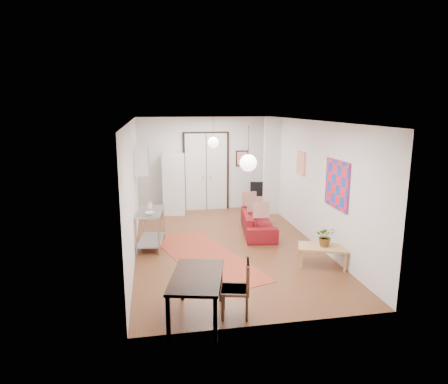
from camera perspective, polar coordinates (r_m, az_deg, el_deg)
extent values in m
plane|color=brown|center=(9.48, 0.40, -7.70)|extent=(7.00, 7.00, 0.00)
cube|color=silver|center=(8.92, 0.43, 10.09)|extent=(4.20, 7.00, 0.02)
cube|color=silver|center=(12.49, -2.59, 4.03)|extent=(4.20, 0.02, 2.90)
cube|color=silver|center=(5.79, 6.92, -5.80)|extent=(4.20, 0.02, 2.90)
cube|color=silver|center=(8.94, -12.92, 0.42)|extent=(0.02, 7.00, 2.90)
cube|color=silver|center=(9.70, 12.70, 1.34)|extent=(0.02, 7.00, 2.90)
cube|color=silver|center=(12.49, -2.56, 2.86)|extent=(1.44, 0.06, 2.50)
cube|color=silver|center=(11.97, 6.86, 3.59)|extent=(0.50, 0.10, 2.90)
cube|color=white|center=(10.34, -11.71, 4.58)|extent=(0.35, 1.00, 0.70)
cube|color=red|center=(8.53, 15.86, 1.07)|extent=(0.05, 1.00, 1.00)
cube|color=white|center=(10.36, 10.95, 4.06)|extent=(0.05, 0.50, 0.60)
cube|color=red|center=(12.65, 2.60, 4.81)|extent=(0.40, 0.03, 0.50)
cube|color=#A26643|center=(10.84, -12.47, 5.15)|extent=(0.03, 0.44, 0.54)
sphere|color=white|center=(10.93, -1.56, 7.07)|extent=(0.30, 0.30, 0.30)
cylinder|color=black|center=(10.90, -1.57, 9.17)|extent=(0.01, 0.01, 0.50)
sphere|color=white|center=(7.03, 3.48, 4.16)|extent=(0.30, 0.30, 0.30)
cylinder|color=black|center=(6.98, 3.52, 7.41)|extent=(0.01, 0.01, 0.50)
cube|color=#A8442A|center=(8.82, -2.66, -9.24)|extent=(2.31, 3.75, 0.01)
imported|color=maroon|center=(10.35, 4.90, -4.38)|extent=(2.01, 1.01, 0.56)
cube|color=tan|center=(8.45, 13.89, -7.68)|extent=(1.09, 0.83, 0.04)
cube|color=tan|center=(8.18, 11.64, -9.86)|extent=(0.07, 0.07, 0.39)
cube|color=tan|center=(8.52, 17.09, -9.23)|extent=(0.07, 0.07, 0.39)
cube|color=tan|center=(8.55, 10.56, -8.82)|extent=(0.07, 0.07, 0.39)
cube|color=tan|center=(8.88, 15.81, -8.27)|extent=(0.07, 0.07, 0.39)
imported|color=#3D682F|center=(8.39, 14.31, -6.16)|extent=(0.47, 0.44, 0.42)
cube|color=#A3A4A7|center=(9.31, -10.54, -2.78)|extent=(0.72, 1.21, 0.04)
cube|color=#A3A4A7|center=(9.51, -10.38, -6.76)|extent=(0.68, 1.16, 0.03)
cylinder|color=#A3A4A7|center=(8.93, -12.00, -6.36)|extent=(0.04, 0.04, 0.85)
cylinder|color=#A3A4A7|center=(8.93, -8.85, -6.24)|extent=(0.04, 0.04, 0.85)
cylinder|color=#A3A4A7|center=(9.94, -11.86, -4.43)|extent=(0.04, 0.04, 0.85)
cylinder|color=#A3A4A7|center=(9.94, -9.03, -4.33)|extent=(0.04, 0.04, 0.85)
imported|color=beige|center=(9.01, -10.55, -3.00)|extent=(0.25, 0.25, 0.05)
imported|color=teal|center=(9.53, -10.56, -1.76)|extent=(0.10, 0.10, 0.18)
cube|color=white|center=(12.15, -7.15, 1.11)|extent=(0.71, 0.71, 1.82)
cube|color=black|center=(6.18, -3.92, -11.99)|extent=(1.04, 1.45, 0.05)
cube|color=black|center=(5.78, -6.54, -17.93)|extent=(0.07, 0.07, 0.67)
cube|color=black|center=(5.85, 0.19, -17.46)|extent=(0.07, 0.07, 0.67)
cube|color=black|center=(6.86, -7.26, -12.85)|extent=(0.07, 0.07, 0.67)
cube|color=black|center=(6.92, -1.70, -12.53)|extent=(0.07, 0.07, 0.67)
cube|color=#392312|center=(6.42, 1.56, -13.68)|extent=(0.52, 0.50, 0.04)
cube|color=#392312|center=(6.49, 1.21, -11.00)|extent=(0.14, 0.41, 0.45)
cylinder|color=#392312|center=(6.32, 0.28, -16.29)|extent=(0.03, 0.03, 0.43)
cylinder|color=#392312|center=(6.39, 3.51, -15.99)|extent=(0.03, 0.03, 0.43)
cylinder|color=#392312|center=(6.65, -0.33, -14.78)|extent=(0.03, 0.03, 0.43)
cylinder|color=#392312|center=(6.71, 2.73, -14.52)|extent=(0.03, 0.03, 0.43)
cube|color=#392312|center=(6.38, 1.63, -13.84)|extent=(0.52, 0.50, 0.04)
cube|color=#392312|center=(6.45, 1.28, -11.14)|extent=(0.14, 0.41, 0.45)
cylinder|color=#392312|center=(6.29, 0.35, -16.46)|extent=(0.03, 0.03, 0.43)
cylinder|color=#392312|center=(6.36, 3.60, -16.16)|extent=(0.03, 0.03, 0.43)
cylinder|color=#392312|center=(6.61, -0.27, -14.94)|extent=(0.03, 0.03, 0.43)
cylinder|color=#392312|center=(6.67, 2.81, -14.68)|extent=(0.03, 0.03, 0.43)
cube|color=black|center=(12.64, 4.69, -0.50)|extent=(0.51, 0.51, 0.04)
cube|color=black|center=(12.77, 4.49, 0.77)|extent=(0.42, 0.14, 0.45)
cylinder|color=black|center=(12.48, 4.08, -1.73)|extent=(0.03, 0.03, 0.45)
cylinder|color=black|center=(12.57, 5.69, -1.65)|extent=(0.03, 0.03, 0.45)
cylinder|color=black|center=(12.82, 3.68, -1.34)|extent=(0.03, 0.03, 0.45)
cylinder|color=black|center=(12.91, 5.25, -1.27)|extent=(0.03, 0.03, 0.45)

